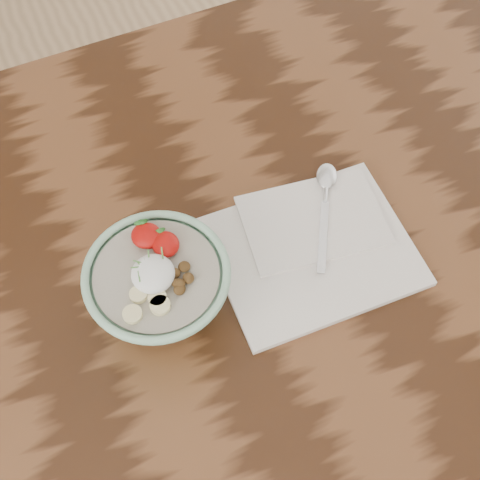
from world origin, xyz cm
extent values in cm
cube|color=#341B0D|center=(0.00, 0.00, 73.00)|extent=(160.00, 90.00, 4.00)
cylinder|color=#4C2D19|center=(72.00, 37.00, 35.50)|extent=(7.00, 7.00, 71.00)
cylinder|color=#95C8A6|center=(-6.70, -4.86, 75.55)|extent=(7.73, 7.73, 1.10)
torus|color=#95C8A6|center=(-6.70, -4.86, 84.56)|extent=(17.57, 17.57, 1.01)
cylinder|color=#B1A992|center=(-6.70, -4.86, 84.01)|extent=(14.90, 14.90, 0.92)
ellipsoid|color=white|center=(-7.09, -5.16, 85.46)|extent=(5.11, 5.11, 2.81)
ellipsoid|color=#AB0B07|center=(-5.87, -0.06, 85.38)|extent=(3.28, 3.61, 1.81)
cone|color=#286623|center=(-5.87, 1.41, 85.68)|extent=(1.40, 1.03, 1.52)
ellipsoid|color=#AB0B07|center=(-6.27, 0.12, 85.35)|extent=(3.18, 3.49, 1.75)
cone|color=#286623|center=(-6.27, 1.55, 85.65)|extent=(1.40, 1.03, 1.52)
ellipsoid|color=#AB0B07|center=(-4.37, -2.00, 85.37)|extent=(3.25, 3.58, 1.79)
cone|color=#286623|center=(-4.37, -0.54, 85.67)|extent=(1.40, 1.03, 1.52)
cylinder|color=#F2E59F|center=(-9.49, -6.69, 84.87)|extent=(2.09, 2.09, 0.70)
cylinder|color=#F2E59F|center=(-7.67, -7.98, 84.87)|extent=(2.18, 2.18, 0.70)
cylinder|color=#F2E59F|center=(-7.69, -8.97, 84.87)|extent=(2.38, 2.38, 0.70)
cylinder|color=#F2E59F|center=(-10.91, -8.74, 84.87)|extent=(2.25, 2.25, 0.70)
ellipsoid|color=brown|center=(-3.50, -7.07, 84.95)|extent=(1.50, 1.58, 0.96)
ellipsoid|color=brown|center=(-6.13, -6.67, 84.90)|extent=(1.24, 1.30, 0.66)
ellipsoid|color=brown|center=(-4.95, -8.02, 85.02)|extent=(2.03, 2.08, 0.82)
ellipsoid|color=brown|center=(-3.39, -5.49, 84.98)|extent=(1.96, 1.97, 0.73)
ellipsoid|color=brown|center=(-6.38, -6.73, 84.94)|extent=(1.71, 1.66, 1.02)
ellipsoid|color=brown|center=(-4.80, -7.30, 85.04)|extent=(2.04, 1.91, 1.12)
ellipsoid|color=brown|center=(-4.71, -5.83, 84.95)|extent=(1.90, 1.90, 0.96)
cylinder|color=#53903D|center=(-5.27, -3.60, 86.47)|extent=(0.55, 1.56, 0.23)
cylinder|color=#53903D|center=(-8.10, -3.64, 86.47)|extent=(1.24, 1.11, 0.23)
cylinder|color=#53903D|center=(-7.33, -5.27, 86.47)|extent=(0.20, 1.22, 0.22)
cylinder|color=#53903D|center=(-6.90, -3.89, 86.47)|extent=(1.16, 0.80, 0.22)
cylinder|color=#53903D|center=(-8.72, -5.37, 86.47)|extent=(0.45, 1.38, 0.23)
cylinder|color=#53903D|center=(-7.30, -5.03, 86.47)|extent=(1.00, 0.51, 0.21)
cylinder|color=#53903D|center=(-8.27, -5.89, 86.47)|extent=(1.09, 1.04, 0.23)
cylinder|color=#53903D|center=(-8.16, -4.19, 86.47)|extent=(0.31, 1.35, 0.23)
cylinder|color=#53903D|center=(-8.51, -4.19, 86.47)|extent=(1.49, 0.72, 0.23)
cylinder|color=#53903D|center=(-6.75, -3.06, 86.47)|extent=(0.46, 1.14, 0.22)
cube|color=white|center=(14.51, -5.29, 75.50)|extent=(26.65, 21.83, 1.00)
cube|color=white|center=(16.51, -1.30, 76.30)|extent=(20.57, 15.48, 0.60)
cube|color=silver|center=(16.37, -4.42, 76.77)|extent=(6.58, 10.23, 0.34)
cylinder|color=silver|center=(19.94, 1.69, 76.94)|extent=(2.06, 2.87, 0.68)
ellipsoid|color=silver|center=(21.35, 4.11, 77.06)|extent=(4.83, 5.37, 0.93)
camera|label=1|loc=(-12.25, -41.74, 153.70)|focal=50.00mm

